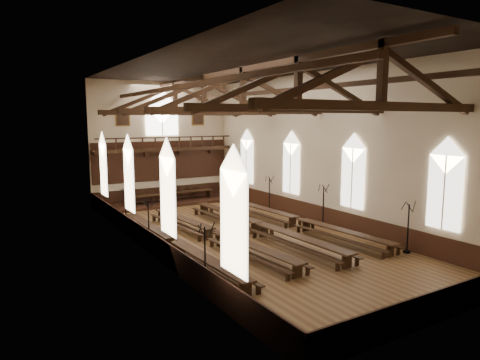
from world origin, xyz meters
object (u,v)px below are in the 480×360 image
Objects in this scene: high_table at (171,194)px; candelabrum_left_far at (126,217)px; candelabrum_right_near at (407,237)px; dais at (171,202)px; candelabrum_left_mid at (149,231)px; refectory_row_c at (259,226)px; candelabrum_right_far at (269,200)px; refectory_row_d at (299,221)px; candelabrum_left_near at (205,268)px; candelabrum_right_mid at (323,214)px; refectory_row_b at (214,233)px; refectory_row_a at (174,243)px.

high_table is 8.42m from candelabrum_left_far.
candelabrum_left_far is at bearing -131.78° from high_table.
dais is at bearing 106.33° from candelabrum_right_near.
refectory_row_c is at bearing -11.24° from candelabrum_left_mid.
candelabrum_left_mid reaches higher than candelabrum_right_far.
candelabrum_right_far is (1.72, 5.74, 0.27)m from refectory_row_d.
candelabrum_right_mid reaches higher than candelabrum_left_near.
refectory_row_c reaches higher than dais.
candelabrum_left_far reaches higher than high_table.
candelabrum_left_far is at bearing 121.06° from refectory_row_b.
candelabrum_left_mid is 13.77m from candelabrum_right_near.
refectory_row_a is 5.34× the size of candelabrum_right_far.
refectory_row_c is at bearing -86.04° from high_table.
candelabrum_left_near is 0.98× the size of candelabrum_right_mid.
candelabrum_left_mid is at bearing 90.00° from candelabrum_left_near.
candelabrum_right_far is at bearing 45.30° from candelabrum_left_near.
dais is at bearing 114.06° from candelabrum_right_mid.
refectory_row_a is 13.36m from high_table.
candelabrum_left_far is 12.62m from candelabrum_right_mid.
candelabrum_right_far is at bearing 90.00° from candelabrum_right_mid.
refectory_row_b is 10.35m from candelabrum_right_near.
refectory_row_c is at bearing 124.19° from candelabrum_right_near.
candelabrum_right_far reaches higher than high_table.
refectory_row_b is 5.22× the size of candelabrum_right_near.
dais is (2.25, 11.86, -0.42)m from refectory_row_b.
candelabrum_right_mid is at bearing -3.19° from refectory_row_b.
refectory_row_a is 12.15m from candelabrum_right_near.
candelabrum_left_mid is at bearing -117.93° from dais.
candelabrum_right_mid is at bearing -65.94° from high_table.
candelabrum_left_far reaches higher than refectory_row_d.
refectory_row_d is at bearing -2.27° from refectory_row_c.
refectory_row_b is 6.53m from candelabrum_left_near.
refectory_row_b is 6.52m from candelabrum_left_far.
refectory_row_c reaches higher than refectory_row_b.
candelabrum_right_mid is (10.38, 0.13, 0.32)m from refectory_row_a.
candelabrum_left_far is (-5.61, -6.28, 0.70)m from dais.
candelabrum_right_near is (4.67, -6.87, 0.26)m from refectory_row_c.
candelabrum_right_mid is at bearing -10.44° from refectory_row_d.
candelabrum_left_near is at bearing -107.82° from dais.
candelabrum_right_far is at bearing 90.00° from candelabrum_right_near.
candelabrum_right_far is at bearing 73.32° from refectory_row_d.
refectory_row_a is at bearing 148.73° from candelabrum_right_near.
refectory_row_a is 5.38× the size of candelabrum_left_far.
candelabrum_right_near is at bearing -75.72° from refectory_row_d.
refectory_row_c is at bearing -40.95° from candelabrum_left_far.
refectory_row_a is 0.96× the size of refectory_row_c.
dais is at bearing 62.07° from candelabrum_left_mid.
high_table is 8.31m from candelabrum_right_far.
candelabrum_left_far is at bearing -131.78° from dais.
refectory_row_c is 1.29× the size of dais.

